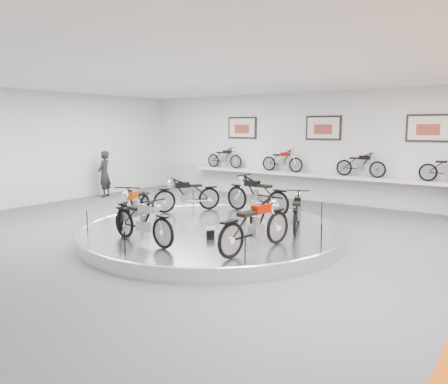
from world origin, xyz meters
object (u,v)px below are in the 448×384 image
Objects in this scene: display_platform at (212,233)px; bike_f at (256,225)px; bike_a at (297,211)px; bike_d at (135,206)px; shelf at (319,175)px; visitor at (104,174)px; bike_b at (257,194)px; bike_c at (187,194)px; bike_e at (143,220)px.

display_platform is 2.36m from bike_f.
bike_a is 3.93m from bike_d.
bike_d is (-1.53, -7.50, -0.17)m from shelf.
visitor is at bearing -149.95° from bike_d.
bike_f is 10.14m from visitor.
bike_d is 7.03m from visitor.
visitor reaches higher than bike_a.
bike_b is 2.02m from bike_c.
bike_a is at bearing 26.67° from display_platform.
bike_e is at bearing -98.33° from display_platform.
bike_a reaches higher than display_platform.
bike_a is 0.87× the size of bike_d.
bike_c is 2.32m from bike_d.
bike_e is (-2.13, -2.95, 0.03)m from bike_a.
shelf is 8.43m from bike_e.
display_platform is 4.09× the size of bike_a.
bike_b is at bearing 34.25° from bike_a.
shelf reaches higher than display_platform.
bike_d is 1.00× the size of bike_f.
bike_c is 0.95× the size of visitor.
bike_c reaches higher than display_platform.
display_platform is at bearing 94.16° from bike_a.
visitor reaches higher than bike_e.
bike_b reaches higher than bike_a.
bike_b is 3.83m from bike_f.
bike_b reaches higher than bike_f.
shelf is 5.97× the size of bike_b.
bike_b reaches higher than shelf.
bike_a is (1.84, 0.92, 0.61)m from display_platform.
display_platform is 3.47× the size of bike_b.
visitor is at bearing 1.10° from bike_b.
bike_b is at bearing 59.94° from visitor.
visitor is (-5.58, 1.56, 0.10)m from bike_c.
visitor is at bearing 159.48° from display_platform.
bike_e is at bearing 121.60° from bike_a.
display_platform is 2.25m from bike_b.
bike_e is at bearing 30.78° from visitor.
bike_a is 9.42m from visitor.
display_platform is at bearing 88.31° from bike_e.
bike_a is 3.66m from bike_c.
bike_a is 0.87× the size of bike_f.
shelf is at bearing -3.97° from bike_a.
bike_c is 0.95× the size of bike_d.
bike_f is (1.95, -1.14, 0.68)m from display_platform.
bike_b is at bearing 149.79° from bike_c.
display_platform is 3.74× the size of bike_c.
display_platform is at bearing 88.69° from bike_c.
bike_d is 1.08× the size of bike_e.
bike_e is 0.92× the size of bike_f.
bike_b reaches higher than display_platform.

